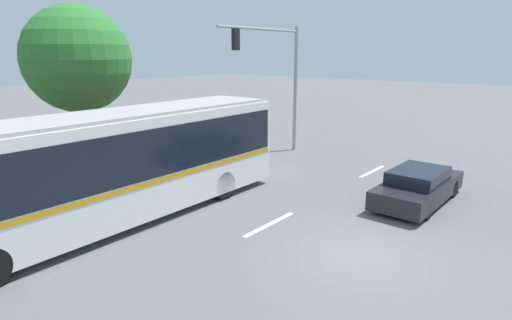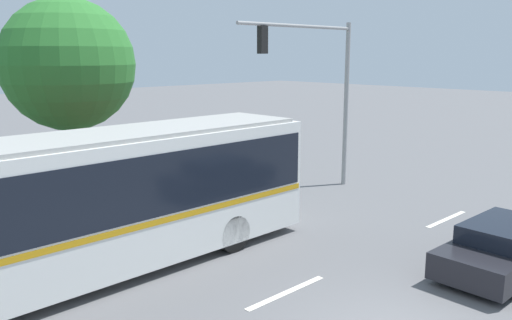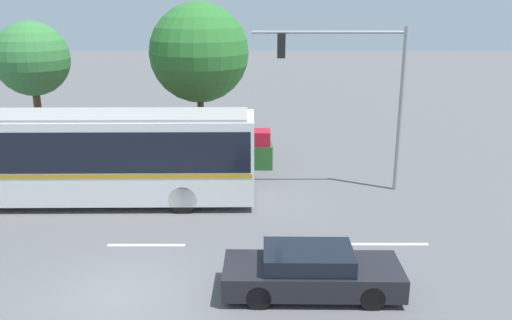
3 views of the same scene
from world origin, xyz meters
TOP-DOWN VIEW (x-y plane):
  - ground_plane at (0.00, 0.00)m, footprint 140.00×140.00m
  - city_bus at (-2.60, 6.74)m, footprint 12.18×2.65m
  - sedan_foreground at (4.96, 0.14)m, footprint 4.59×1.82m
  - traffic_light_pole at (7.64, 8.19)m, footprint 5.84×0.24m
  - flowering_hedge at (-0.99, 11.20)m, footprint 10.53×1.10m
  - street_tree_left at (-7.11, 13.64)m, footprint 3.52×3.52m
  - street_tree_centre at (0.73, 14.64)m, footprint 4.89×4.89m
  - lane_stripe_near at (0.13, 2.96)m, footprint 2.40×0.16m
  - lane_stripe_mid at (7.72, 3.03)m, footprint 2.40×0.16m

SIDE VIEW (x-z plane):
  - ground_plane at x=0.00m, z-range 0.00..0.00m
  - lane_stripe_near at x=0.13m, z-range 0.00..0.01m
  - lane_stripe_mid at x=7.72m, z-range 0.00..0.01m
  - sedan_foreground at x=4.96m, z-range -0.02..1.21m
  - flowering_hedge at x=-0.99m, z-range -0.01..1.70m
  - city_bus at x=-2.60m, z-range 0.23..3.63m
  - traffic_light_pole at x=7.64m, z-range 1.13..7.53m
  - street_tree_left at x=-7.11m, z-range 1.41..7.81m
  - street_tree_centre at x=0.73m, z-range 1.18..8.46m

